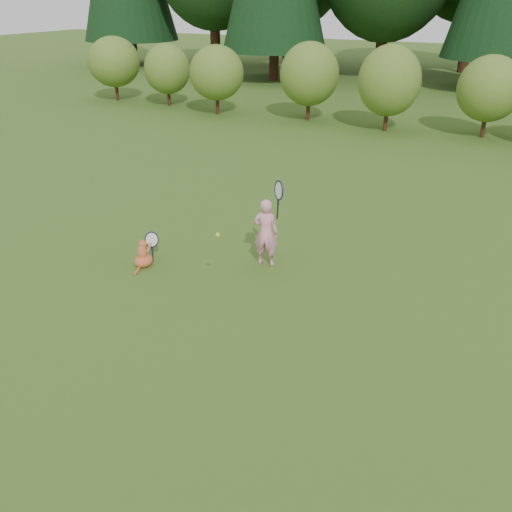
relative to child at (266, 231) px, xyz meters
The scene contains 5 objects.
ground 2.01m from the child, 84.88° to the right, with size 100.00×100.00×0.00m, color #314F16.
shrub_row 11.13m from the child, 89.12° to the left, with size 28.00×3.00×2.80m, color #487022, non-canonical shape.
child is the anchor object (origin of this frame).
cat 2.17m from the child, 151.32° to the right, with size 0.36×0.71×0.68m.
tennis_ball 1.62m from the child, 91.21° to the right, with size 0.07×0.07×0.07m.
Camera 1 is at (3.83, -6.20, 4.39)m, focal length 40.00 mm.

